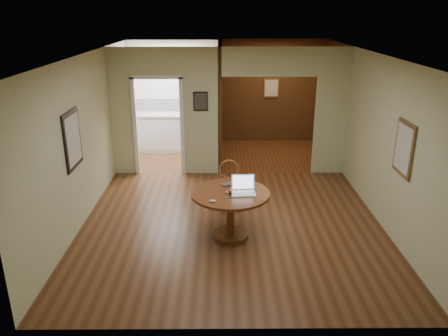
{
  "coord_description": "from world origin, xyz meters",
  "views": [
    {
      "loc": [
        -0.18,
        -6.51,
        3.4
      ],
      "look_at": [
        -0.13,
        -0.2,
        1.1
      ],
      "focal_mm": 35.0,
      "sensor_mm": 36.0,
      "label": 1
    }
  ],
  "objects_px": {
    "open_laptop": "(243,188)",
    "closed_laptop": "(232,184)",
    "dining_table": "(230,204)",
    "chair": "(229,183)"
  },
  "relations": [
    {
      "from": "open_laptop",
      "to": "closed_laptop",
      "type": "bearing_deg",
      "value": 116.82
    },
    {
      "from": "chair",
      "to": "open_laptop",
      "type": "bearing_deg",
      "value": -84.67
    },
    {
      "from": "open_laptop",
      "to": "chair",
      "type": "bearing_deg",
      "value": 97.34
    },
    {
      "from": "dining_table",
      "to": "open_laptop",
      "type": "xyz_separation_m",
      "value": [
        0.19,
        0.01,
        0.26
      ]
    },
    {
      "from": "dining_table",
      "to": "open_laptop",
      "type": "bearing_deg",
      "value": 1.47
    },
    {
      "from": "open_laptop",
      "to": "closed_laptop",
      "type": "height_order",
      "value": "open_laptop"
    },
    {
      "from": "closed_laptop",
      "to": "dining_table",
      "type": "bearing_deg",
      "value": -123.15
    },
    {
      "from": "dining_table",
      "to": "chair",
      "type": "relative_size",
      "value": 1.33
    },
    {
      "from": "chair",
      "to": "closed_laptop",
      "type": "xyz_separation_m",
      "value": [
        0.02,
        -0.72,
        0.26
      ]
    },
    {
      "from": "dining_table",
      "to": "open_laptop",
      "type": "relative_size",
      "value": 3.2
    }
  ]
}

